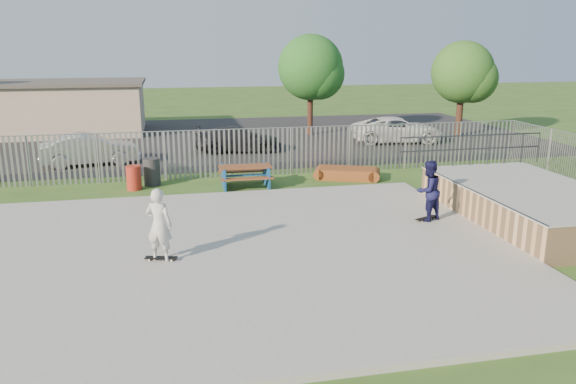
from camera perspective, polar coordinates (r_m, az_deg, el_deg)
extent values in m
plane|color=#2E531C|center=(14.91, -5.93, -6.43)|extent=(120.00, 120.00, 0.00)
cube|color=gray|center=(14.89, -5.94, -6.16)|extent=(15.00, 12.00, 0.15)
cube|color=tan|center=(19.03, 23.40, -1.23)|extent=(4.00, 7.00, 1.05)
cube|color=#9E9E99|center=(18.89, 23.57, 0.36)|extent=(4.05, 7.05, 0.04)
cylinder|color=#383A3F|center=(17.83, 18.37, 0.08)|extent=(0.06, 7.00, 0.06)
cube|color=brown|center=(21.68, -4.39, 2.59)|extent=(2.01, 0.81, 0.07)
cube|color=brown|center=(21.10, -4.16, 1.36)|extent=(2.00, 0.35, 0.06)
cube|color=brown|center=(22.39, -4.57, 2.13)|extent=(2.00, 0.35, 0.06)
cube|color=navy|center=(21.76, -4.37, 1.56)|extent=(1.80, 1.58, 0.82)
cube|color=brown|center=(23.22, 6.02, 1.89)|extent=(2.48, 1.87, 0.45)
cylinder|color=#A22619|center=(22.08, -15.39, 1.39)|extent=(0.55, 0.55, 0.92)
cylinder|color=#28282B|center=(22.61, -13.66, 2.01)|extent=(0.64, 0.64, 1.07)
cube|color=black|center=(33.31, -9.50, 5.32)|extent=(40.00, 18.00, 0.02)
imported|color=silver|center=(27.17, -19.50, 4.11)|extent=(4.53, 2.27, 1.43)
imported|color=black|center=(29.00, -5.10, 5.38)|extent=(4.57, 2.19, 1.28)
imported|color=white|center=(32.23, 11.06, 6.23)|extent=(5.31, 2.89, 1.41)
cube|color=tan|center=(37.63, -22.27, 7.80)|extent=(10.00, 6.00, 3.00)
cube|color=#4C4742|center=(37.50, -22.51, 10.22)|extent=(10.40, 6.40, 0.20)
cylinder|color=#41251A|center=(34.32, 2.27, 8.68)|extent=(0.33, 0.33, 3.46)
sphere|color=#22581E|center=(34.15, 2.31, 12.54)|extent=(3.87, 3.87, 3.87)
cylinder|color=#41261A|center=(35.36, 17.04, 8.06)|extent=(0.39, 0.39, 3.24)
sphere|color=#2B561D|center=(35.20, 17.31, 11.55)|extent=(3.63, 3.63, 3.63)
cube|color=black|center=(17.74, 13.87, -2.57)|extent=(0.81, 0.50, 0.02)
cube|color=black|center=(14.45, -12.77, -6.52)|extent=(0.82, 0.40, 0.02)
imported|color=#13143E|center=(17.51, 14.04, 0.13)|extent=(1.10, 1.00, 1.86)
imported|color=silver|center=(14.17, -12.97, -3.27)|extent=(0.80, 0.69, 1.86)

